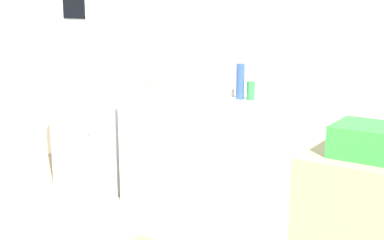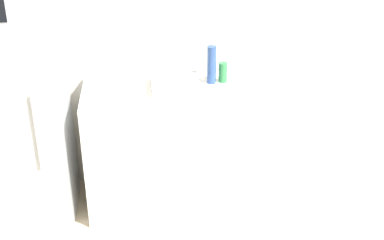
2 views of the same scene
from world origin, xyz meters
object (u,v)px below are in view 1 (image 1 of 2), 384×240
(basket, at_px, (369,141))
(microwave, at_px, (95,8))
(bottle_tall, at_px, (240,81))
(refrigerator, at_px, (100,108))
(paper_towel_roll, at_px, (164,79))
(bottle_short, at_px, (251,91))

(basket, bearing_deg, microwave, 151.13)
(bottle_tall, bearing_deg, refrigerator, -173.49)
(microwave, bearing_deg, refrigerator, 73.83)
(paper_towel_roll, bearing_deg, microwave, 175.83)
(basket, bearing_deg, paper_towel_roll, 143.84)
(refrigerator, height_order, paper_towel_roll, refrigerator)
(microwave, xyz_separation_m, bottle_tall, (1.35, 0.16, -0.54))
(basket, xyz_separation_m, paper_towel_roll, (-2.05, 1.50, -0.14))
(bottle_tall, relative_size, paper_towel_roll, 1.00)
(refrigerator, xyz_separation_m, bottle_short, (1.43, 0.17, 0.27))
(paper_towel_roll, bearing_deg, bottle_short, 18.79)
(bottle_short, height_order, paper_towel_roll, paper_towel_roll)
(refrigerator, bearing_deg, bottle_short, 6.72)
(bottle_short, bearing_deg, paper_towel_roll, -161.21)
(bottle_tall, relative_size, bottle_short, 1.92)
(microwave, bearing_deg, bottle_short, 6.77)
(bottle_short, distance_m, paper_towel_roll, 0.71)
(basket, height_order, paper_towel_roll, basket)
(bottle_short, bearing_deg, bottle_tall, -170.01)
(paper_towel_roll, bearing_deg, basket, -36.16)
(refrigerator, height_order, bottle_short, refrigerator)
(bottle_tall, bearing_deg, microwave, -173.44)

